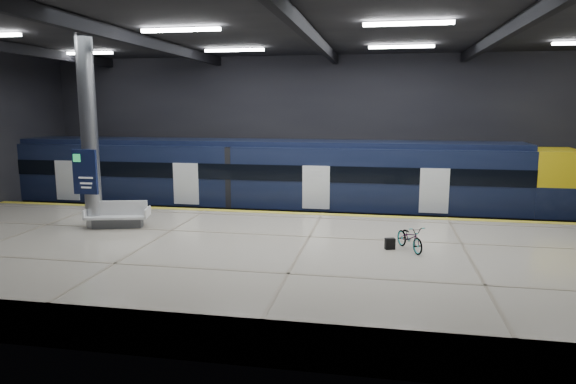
# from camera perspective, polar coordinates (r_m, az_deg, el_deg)

# --- Properties ---
(ground) EXTENTS (30.00, 30.00, 0.00)m
(ground) POSITION_cam_1_polar(r_m,az_deg,el_deg) (18.87, 2.78, -7.46)
(ground) COLOR black
(ground) RESTS_ON ground
(room_shell) EXTENTS (30.10, 16.10, 8.05)m
(room_shell) POSITION_cam_1_polar(r_m,az_deg,el_deg) (18.06, 2.92, 10.18)
(room_shell) COLOR black
(room_shell) RESTS_ON ground
(platform) EXTENTS (30.00, 11.00, 1.10)m
(platform) POSITION_cam_1_polar(r_m,az_deg,el_deg) (16.35, 1.61, -8.14)
(platform) COLOR beige
(platform) RESTS_ON ground
(safety_strip) EXTENTS (30.00, 0.40, 0.01)m
(safety_strip) POSITION_cam_1_polar(r_m,az_deg,el_deg) (21.24, 3.79, -2.46)
(safety_strip) COLOR gold
(safety_strip) RESTS_ON platform
(rails) EXTENTS (30.00, 1.52, 0.16)m
(rails) POSITION_cam_1_polar(r_m,az_deg,el_deg) (24.13, 4.53, -3.51)
(rails) COLOR gray
(rails) RESTS_ON ground
(train) EXTENTS (29.40, 2.84, 3.79)m
(train) POSITION_cam_1_polar(r_m,az_deg,el_deg) (23.98, 0.70, 1.25)
(train) COLOR black
(train) RESTS_ON ground
(bench) EXTENTS (2.41, 1.46, 0.99)m
(bench) POSITION_cam_1_polar(r_m,az_deg,el_deg) (19.88, -18.40, -2.75)
(bench) COLOR #595B60
(bench) RESTS_ON platform
(bicycle) EXTENTS (1.14, 1.60, 0.80)m
(bicycle) POSITION_cam_1_polar(r_m,az_deg,el_deg) (16.33, 13.40, -4.95)
(bicycle) COLOR #99999E
(bicycle) RESTS_ON platform
(pannier_bag) EXTENTS (0.34, 0.27, 0.35)m
(pannier_bag) POSITION_cam_1_polar(r_m,az_deg,el_deg) (16.36, 11.26, -5.66)
(pannier_bag) COLOR black
(pannier_bag) RESTS_ON platform
(info_column) EXTENTS (0.90, 0.78, 6.90)m
(info_column) POSITION_cam_1_polar(r_m,az_deg,el_deg) (19.83, -21.25, 5.86)
(info_column) COLOR #9EA0A5
(info_column) RESTS_ON platform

